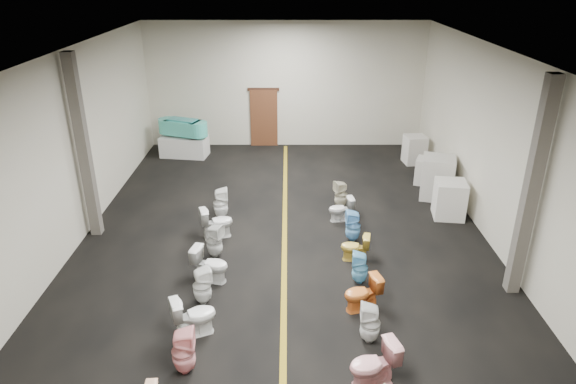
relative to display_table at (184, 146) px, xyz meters
name	(u,v)px	position (x,y,z in m)	size (l,w,h in m)	color
floor	(284,253)	(3.58, -6.76, -0.36)	(16.00, 16.00, 0.00)	black
ceiling	(284,59)	(3.58, -6.76, 4.14)	(16.00, 16.00, 0.00)	black
wall_back	(286,85)	(3.58, 1.24, 1.89)	(10.00, 10.00, 0.00)	beige
wall_left	(56,164)	(-1.42, -6.76, 1.89)	(16.00, 16.00, 0.00)	beige
wall_right	(513,164)	(8.58, -6.76, 1.89)	(16.00, 16.00, 0.00)	beige
aisle_stripe	(284,253)	(3.58, -6.76, -0.35)	(0.12, 15.60, 0.01)	olive
back_door	(264,118)	(2.78, 1.18, 0.69)	(1.00, 0.10, 2.10)	#562D19
door_frame	(263,89)	(2.78, 1.19, 1.76)	(1.15, 0.08, 0.10)	#331C11
column_left	(84,149)	(-1.17, -5.76, 1.89)	(0.25, 0.25, 4.50)	#59544C
column_right	(531,191)	(8.33, -8.26, 1.89)	(0.25, 0.25, 4.50)	#59544C
display_table	(184,146)	(0.00, 0.00, 0.00)	(1.61, 0.81, 0.72)	silver
bathtub	(183,127)	(0.00, 0.00, 0.71)	(1.78, 1.10, 0.55)	#42BFAB
appliance_crate_a	(450,199)	(7.98, -4.83, 0.14)	(0.78, 0.78, 1.00)	silver
appliance_crate_b	(437,178)	(7.98, -3.56, 0.25)	(0.89, 0.89, 1.23)	beige
appliance_crate_c	(427,171)	(7.98, -2.51, 0.03)	(0.69, 0.69, 0.79)	beige
appliance_crate_d	(414,150)	(7.98, -0.72, 0.12)	(0.67, 0.67, 0.95)	silver
toilet_left_3	(183,351)	(1.95, -10.63, 0.07)	(0.38, 0.39, 0.85)	#F9A6A9
toilet_left_4	(194,316)	(1.96, -9.67, 0.05)	(0.45, 0.79, 0.81)	white
toilet_left_5	(202,286)	(1.96, -8.72, 0.04)	(0.36, 0.37, 0.80)	white
toilet_left_6	(210,265)	(2.01, -7.91, 0.04)	(0.44, 0.77, 0.79)	silver
toilet_left_7	(214,241)	(1.97, -6.92, 0.05)	(0.37, 0.38, 0.82)	silver
toilet_left_8	(217,222)	(1.90, -5.97, 0.04)	(0.45, 0.79, 0.80)	silver
toilet_left_9	(221,203)	(1.87, -4.90, 0.07)	(0.38, 0.39, 0.85)	white
toilet_right_3	(374,365)	(5.02, -10.92, 0.05)	(0.45, 0.79, 0.81)	pink
toilet_right_4	(370,323)	(5.12, -9.88, 0.04)	(0.36, 0.36, 0.79)	silver
toilet_right_5	(362,294)	(5.11, -8.94, 0.01)	(0.41, 0.72, 0.74)	orange
toilet_right_6	(360,268)	(5.18, -8.01, 0.01)	(0.33, 0.34, 0.74)	#74C9EE
toilet_right_7	(355,248)	(5.19, -7.09, -0.03)	(0.37, 0.65, 0.66)	gold
toilet_right_8	(353,226)	(5.25, -6.17, 0.05)	(0.36, 0.37, 0.81)	#75BCF2
toilet_right_9	(341,209)	(5.07, -5.08, -0.03)	(0.37, 0.65, 0.66)	silver
toilet_right_10	(341,194)	(5.14, -4.26, 0.03)	(0.35, 0.36, 0.78)	beige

